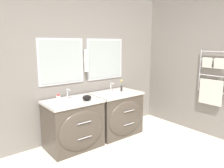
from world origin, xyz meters
TOP-DOWN VIEW (x-y plane):
  - wall_back at (0.01, 2.24)m, footprint 5.69×0.16m
  - wall_right at (2.07, 0.99)m, footprint 0.13×4.31m
  - vanity_left at (-0.16, 1.83)m, footprint 0.88×0.67m
  - vanity_right at (0.74, 1.83)m, footprint 0.88×0.67m
  - faucet_left at (-0.16, 2.02)m, footprint 0.17×0.11m
  - faucet_right at (0.74, 2.02)m, footprint 0.17×0.11m
  - toiletry_bottle at (-0.44, 1.77)m, footprint 0.06×0.06m
  - amenity_bowl at (0.03, 1.73)m, footprint 0.14×0.14m
  - flower_vase at (0.90, 1.90)m, footprint 0.04×0.04m

SIDE VIEW (x-z plane):
  - vanity_left at x=-0.16m, z-range 0.00..0.80m
  - vanity_right at x=0.74m, z-range 0.00..0.80m
  - amenity_bowl at x=0.03m, z-range 0.79..0.88m
  - toiletry_bottle at x=-0.44m, z-range 0.79..0.95m
  - faucet_left at x=-0.16m, z-range 0.79..0.95m
  - faucet_right at x=0.74m, z-range 0.79..0.95m
  - flower_vase at x=0.90m, z-range 0.77..0.99m
  - wall_right at x=2.07m, z-range 0.00..2.60m
  - wall_back at x=0.01m, z-range 0.00..2.60m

